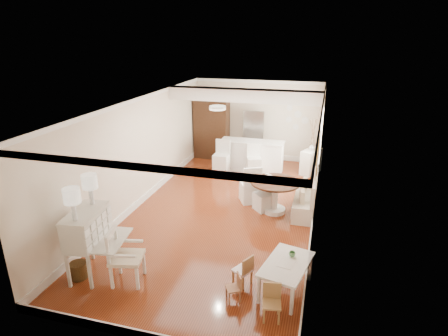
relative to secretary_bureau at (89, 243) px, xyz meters
The scene contains 20 objects.
room 4.17m from the secretary_bureau, 63.86° to the left, with size 9.00×9.04×2.82m.
secretary_bureau is the anchor object (origin of this frame).
gustavian_armchair 0.81m from the secretary_bureau, ahead, with size 0.59×0.59×1.03m, color white.
wicker_basket 0.55m from the secretary_bureau, 125.90° to the right, with size 0.31×0.31×0.31m, color #483216.
kids_table 3.64m from the secretary_bureau, ahead, with size 0.69×1.15×0.57m, color white.
kids_chair_a 2.80m from the secretary_bureau, ahead, with size 0.24×0.24×0.49m, color #9F6948.
kids_chair_b 2.88m from the secretary_bureau, ahead, with size 0.30×0.30×0.61m, color #AB7B4D.
kids_chair_c 3.50m from the secretary_bureau, ahead, with size 0.29×0.29×0.61m, color tan.
banquette 5.24m from the secretary_bureau, 45.22° to the left, with size 0.52×1.60×0.98m, color silver.
dining_table 4.58m from the secretary_bureau, 49.64° to the left, with size 1.23×1.23×0.84m, color #402214.
slip_chair_near 4.46m from the secretary_bureau, 52.94° to the left, with size 0.43×0.45×0.91m, color white.
slip_chair_far 4.55m from the secretary_bureau, 60.53° to the left, with size 0.49×0.52×1.04m, color white.
breakfast_counter 6.57m from the secretary_bureau, 74.10° to the left, with size 2.05×0.65×1.03m, color white.
bar_stool_left 5.67m from the secretary_bureau, 80.17° to the left, with size 0.46×0.46×1.16m, color silver.
bar_stool_right 6.06m from the secretary_bureau, 70.83° to the left, with size 0.43×0.43×1.06m, color white.
pantry_cabinet 7.42m from the secretary_bureau, 89.23° to the left, with size 1.20×0.60×2.30m, color #381E11.
fridge 7.64m from the secretary_bureau, 74.81° to the left, with size 0.75×0.65×1.80m, color silver.
sideboard 7.59m from the secretary_bureau, 60.91° to the left, with size 0.37×0.83×0.79m, color white.
pencil_cup 3.73m from the secretary_bureau, 10.30° to the left, with size 0.11×0.11×0.09m, color #559257.
branch_vase 7.60m from the secretary_bureau, 61.10° to the left, with size 0.17×0.17×0.18m, color white.
Camera 1 is at (2.32, -8.37, 4.29)m, focal length 30.00 mm.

